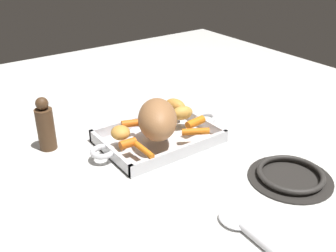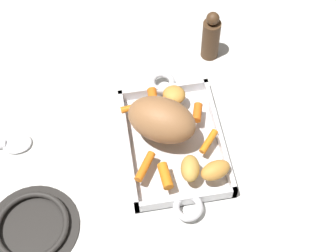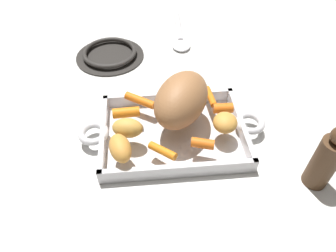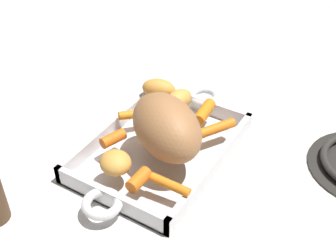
{
  "view_description": "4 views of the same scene",
  "coord_description": "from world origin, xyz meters",
  "px_view_note": "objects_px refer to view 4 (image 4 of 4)",
  "views": [
    {
      "loc": [
        0.49,
        0.73,
        0.5
      ],
      "look_at": [
        -0.02,
        0.01,
        0.04
      ],
      "focal_mm": 41.68,
      "sensor_mm": 36.0,
      "label": 1
    },
    {
      "loc": [
        -0.54,
        0.11,
        0.92
      ],
      "look_at": [
        0.01,
        0.01,
        0.06
      ],
      "focal_mm": 52.4,
      "sensor_mm": 36.0,
      "label": 2
    },
    {
      "loc": [
        -0.05,
        -0.42,
        0.47
      ],
      "look_at": [
        -0.01,
        -0.03,
        0.06
      ],
      "focal_mm": 32.19,
      "sensor_mm": 36.0,
      "label": 3
    },
    {
      "loc": [
        0.49,
        0.31,
        0.52
      ],
      "look_at": [
        -0.02,
        0.0,
        0.05
      ],
      "focal_mm": 48.22,
      "sensor_mm": 36.0,
      "label": 4
    }
  ],
  "objects_px": {
    "baby_carrot_long": "(170,185)",
    "potato_golden_small": "(115,163)",
    "baby_carrot_southwest": "(139,180)",
    "potato_whole": "(178,100)",
    "pork_roast": "(166,127)",
    "baby_carrot_center_left": "(135,114)",
    "roasting_dish": "(160,149)",
    "baby_carrot_short": "(216,128)",
    "baby_carrot_southeast": "(205,112)",
    "baby_carrot_northeast": "(113,138)",
    "potato_golden_large": "(159,89)"
  },
  "relations": [
    {
      "from": "baby_carrot_southeast",
      "to": "baby_carrot_center_left",
      "type": "xyz_separation_m",
      "value": [
        0.07,
        -0.1,
        -0.0
      ]
    },
    {
      "from": "baby_carrot_southwest",
      "to": "potato_whole",
      "type": "distance_m",
      "value": 0.2
    },
    {
      "from": "baby_carrot_long",
      "to": "baby_carrot_southwest",
      "type": "xyz_separation_m",
      "value": [
        0.02,
        -0.04,
        0.0
      ]
    },
    {
      "from": "roasting_dish",
      "to": "baby_carrot_long",
      "type": "distance_m",
      "value": 0.12
    },
    {
      "from": "roasting_dish",
      "to": "baby_carrot_northeast",
      "type": "bearing_deg",
      "value": -51.04
    },
    {
      "from": "baby_carrot_long",
      "to": "potato_golden_small",
      "type": "bearing_deg",
      "value": -82.97
    },
    {
      "from": "baby_carrot_center_left",
      "to": "potato_golden_large",
      "type": "height_order",
      "value": "potato_golden_large"
    },
    {
      "from": "baby_carrot_southwest",
      "to": "potato_golden_small",
      "type": "xyz_separation_m",
      "value": [
        -0.01,
        -0.05,
        0.01
      ]
    },
    {
      "from": "baby_carrot_southwest",
      "to": "potato_whole",
      "type": "relative_size",
      "value": 0.68
    },
    {
      "from": "baby_carrot_long",
      "to": "baby_carrot_southeast",
      "type": "height_order",
      "value": "baby_carrot_southeast"
    },
    {
      "from": "pork_roast",
      "to": "baby_carrot_center_left",
      "type": "xyz_separation_m",
      "value": [
        -0.04,
        -0.09,
        -0.04
      ]
    },
    {
      "from": "baby_carrot_southwest",
      "to": "baby_carrot_northeast",
      "type": "xyz_separation_m",
      "value": [
        -0.06,
        -0.09,
        -0.0
      ]
    },
    {
      "from": "baby_carrot_long",
      "to": "roasting_dish",
      "type": "bearing_deg",
      "value": -140.85
    },
    {
      "from": "baby_carrot_southeast",
      "to": "roasting_dish",
      "type": "bearing_deg",
      "value": -20.27
    },
    {
      "from": "roasting_dish",
      "to": "potato_whole",
      "type": "height_order",
      "value": "potato_whole"
    },
    {
      "from": "baby_carrot_northeast",
      "to": "baby_carrot_short",
      "type": "bearing_deg",
      "value": 130.45
    },
    {
      "from": "baby_carrot_short",
      "to": "roasting_dish",
      "type": "bearing_deg",
      "value": -48.35
    },
    {
      "from": "baby_carrot_northeast",
      "to": "baby_carrot_center_left",
      "type": "xyz_separation_m",
      "value": [
        -0.08,
        -0.01,
        -0.0
      ]
    },
    {
      "from": "pork_roast",
      "to": "baby_carrot_southwest",
      "type": "bearing_deg",
      "value": 4.01
    },
    {
      "from": "baby_carrot_short",
      "to": "potato_whole",
      "type": "xyz_separation_m",
      "value": [
        -0.03,
        -0.09,
        0.01
      ]
    },
    {
      "from": "baby_carrot_long",
      "to": "baby_carrot_short",
      "type": "xyz_separation_m",
      "value": [
        -0.15,
        -0.0,
        0.0
      ]
    },
    {
      "from": "roasting_dish",
      "to": "baby_carrot_southeast",
      "type": "bearing_deg",
      "value": 159.73
    },
    {
      "from": "potato_whole",
      "to": "baby_carrot_center_left",
      "type": "bearing_deg",
      "value": -39.98
    },
    {
      "from": "pork_roast",
      "to": "baby_carrot_long",
      "type": "distance_m",
      "value": 0.09
    },
    {
      "from": "baby_carrot_short",
      "to": "baby_carrot_southwest",
      "type": "height_order",
      "value": "baby_carrot_southwest"
    },
    {
      "from": "baby_carrot_long",
      "to": "baby_carrot_southwest",
      "type": "bearing_deg",
      "value": -67.3
    },
    {
      "from": "roasting_dish",
      "to": "baby_carrot_short",
      "type": "relative_size",
      "value": 5.55
    },
    {
      "from": "potato_whole",
      "to": "pork_roast",
      "type": "bearing_deg",
      "value": 20.64
    },
    {
      "from": "potato_golden_large",
      "to": "pork_roast",
      "type": "bearing_deg",
      "value": 36.75
    },
    {
      "from": "potato_golden_large",
      "to": "potato_whole",
      "type": "relative_size",
      "value": 1.08
    },
    {
      "from": "baby_carrot_southwest",
      "to": "potato_whole",
      "type": "xyz_separation_m",
      "value": [
        -0.2,
        -0.05,
        0.01
      ]
    },
    {
      "from": "baby_carrot_long",
      "to": "potato_golden_small",
      "type": "xyz_separation_m",
      "value": [
        0.01,
        -0.09,
        0.01
      ]
    },
    {
      "from": "baby_carrot_short",
      "to": "pork_roast",
      "type": "bearing_deg",
      "value": -30.63
    },
    {
      "from": "baby_carrot_southeast",
      "to": "pork_roast",
      "type": "bearing_deg",
      "value": -5.7
    },
    {
      "from": "baby_carrot_southeast",
      "to": "baby_carrot_southwest",
      "type": "distance_m",
      "value": 0.2
    },
    {
      "from": "baby_carrot_long",
      "to": "potato_whole",
      "type": "height_order",
      "value": "potato_whole"
    },
    {
      "from": "roasting_dish",
      "to": "baby_carrot_southeast",
      "type": "distance_m",
      "value": 0.1
    },
    {
      "from": "baby_carrot_southeast",
      "to": "potato_whole",
      "type": "distance_m",
      "value": 0.05
    },
    {
      "from": "roasting_dish",
      "to": "baby_carrot_short",
      "type": "xyz_separation_m",
      "value": [
        -0.06,
        0.07,
        0.03
      ]
    },
    {
      "from": "baby_carrot_southeast",
      "to": "potato_golden_small",
      "type": "relative_size",
      "value": 1.07
    },
    {
      "from": "baby_carrot_long",
      "to": "pork_roast",
      "type": "bearing_deg",
      "value": -145.26
    },
    {
      "from": "baby_carrot_long",
      "to": "baby_carrot_southeast",
      "type": "distance_m",
      "value": 0.19
    },
    {
      "from": "baby_carrot_southeast",
      "to": "potato_golden_large",
      "type": "height_order",
      "value": "potato_golden_large"
    },
    {
      "from": "baby_carrot_short",
      "to": "baby_carrot_northeast",
      "type": "distance_m",
      "value": 0.17
    },
    {
      "from": "potato_golden_large",
      "to": "baby_carrot_short",
      "type": "bearing_deg",
      "value": 74.63
    },
    {
      "from": "baby_carrot_long",
      "to": "potato_golden_small",
      "type": "distance_m",
      "value": 0.09
    },
    {
      "from": "baby_carrot_long",
      "to": "potato_golden_large",
      "type": "height_order",
      "value": "potato_golden_large"
    },
    {
      "from": "baby_carrot_southwest",
      "to": "baby_carrot_center_left",
      "type": "relative_size",
      "value": 0.7
    },
    {
      "from": "roasting_dish",
      "to": "baby_carrot_southeast",
      "type": "height_order",
      "value": "baby_carrot_southeast"
    },
    {
      "from": "baby_carrot_center_left",
      "to": "potato_whole",
      "type": "relative_size",
      "value": 0.97
    }
  ]
}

